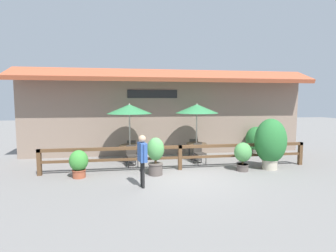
{
  "coord_description": "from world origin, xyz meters",
  "views": [
    {
      "loc": [
        -2.02,
        -8.73,
        2.66
      ],
      "look_at": [
        -0.38,
        1.6,
        1.66
      ],
      "focal_mm": 28.0,
      "sensor_mm": 36.0,
      "label": 1
    }
  ],
  "objects": [
    {
      "name": "potted_plant_entrance_palm",
      "position": [
        -1.01,
        0.48,
        0.74
      ],
      "size": [
        0.62,
        0.56,
        1.36
      ],
      "color": "#564C47",
      "rests_on": "ground"
    },
    {
      "name": "dining_table_middle",
      "position": [
        1.08,
        2.62,
        0.61
      ],
      "size": [
        0.92,
        0.92,
        0.76
      ],
      "color": "#4C3826",
      "rests_on": "ground"
    },
    {
      "name": "pedestrian",
      "position": [
        -1.56,
        -0.83,
        1.05
      ],
      "size": [
        0.29,
        0.56,
        1.63
      ],
      "rotation": [
        0.0,
        0.0,
        -1.35
      ],
      "color": "black",
      "rests_on": "ground"
    },
    {
      "name": "potted_plant_broad_leaf",
      "position": [
        3.49,
        0.58,
        1.07
      ],
      "size": [
        1.23,
        1.11,
        1.98
      ],
      "color": "#B7AD99",
      "rests_on": "ground"
    },
    {
      "name": "potted_plant_corner_fern",
      "position": [
        2.32,
        0.49,
        0.63
      ],
      "size": [
        0.67,
        0.6,
        1.1
      ],
      "color": "#564C47",
      "rests_on": "ground"
    },
    {
      "name": "potted_plant_tall_tropical",
      "position": [
        4.46,
        3.55,
        0.76
      ],
      "size": [
        1.06,
        0.95,
        1.37
      ],
      "color": "#B7AD99",
      "rests_on": "ground"
    },
    {
      "name": "potted_plant_small_flowering",
      "position": [
        -3.69,
        0.55,
        0.52
      ],
      "size": [
        0.64,
        0.58,
        0.97
      ],
      "color": "#9E4C33",
      "rests_on": "ground"
    },
    {
      "name": "chair_middle_streetside",
      "position": [
        1.01,
        1.92,
        0.49
      ],
      "size": [
        0.51,
        0.51,
        0.87
      ],
      "rotation": [
        0.0,
        0.0,
        0.25
      ],
      "color": "#332D28",
      "rests_on": "ground"
    },
    {
      "name": "ground_plane",
      "position": [
        0.0,
        0.0,
        0.0
      ],
      "size": [
        60.0,
        60.0,
        0.0
      ],
      "primitive_type": "plane",
      "color": "slate"
    },
    {
      "name": "patio_umbrella_near",
      "position": [
        -1.9,
        2.62,
        2.31
      ],
      "size": [
        1.92,
        1.92,
        2.55
      ],
      "color": "#B7B2A8",
      "rests_on": "ground"
    },
    {
      "name": "chair_near_wallside",
      "position": [
        -1.84,
        3.35,
        0.49
      ],
      "size": [
        0.46,
        0.46,
        0.87
      ],
      "rotation": [
        0.0,
        0.0,
        3.23
      ],
      "color": "#332D28",
      "rests_on": "ground"
    },
    {
      "name": "building_facade",
      "position": [
        -0.0,
        4.1,
        2.16
      ],
      "size": [
        14.28,
        1.49,
        4.23
      ],
      "color": "gray",
      "rests_on": "ground"
    },
    {
      "name": "chair_middle_wallside",
      "position": [
        1.12,
        3.32,
        0.49
      ],
      "size": [
        0.49,
        0.49,
        0.87
      ],
      "rotation": [
        0.0,
        0.0,
        2.97
      ],
      "color": "#332D28",
      "rests_on": "ground"
    },
    {
      "name": "patio_railing",
      "position": [
        0.0,
        1.05,
        0.7
      ],
      "size": [
        10.4,
        0.14,
        0.95
      ],
      "color": "brown",
      "rests_on": "ground"
    },
    {
      "name": "patio_umbrella_middle",
      "position": [
        1.08,
        2.62,
        2.31
      ],
      "size": [
        1.92,
        1.92,
        2.55
      ],
      "color": "#B7B2A8",
      "rests_on": "ground"
    },
    {
      "name": "chair_near_streetside",
      "position": [
        -1.84,
        1.89,
        0.49
      ],
      "size": [
        0.49,
        0.49,
        0.87
      ],
      "rotation": [
        0.0,
        0.0,
        0.2
      ],
      "color": "#332D28",
      "rests_on": "ground"
    },
    {
      "name": "dining_table_near",
      "position": [
        -1.9,
        2.62,
        0.61
      ],
      "size": [
        0.92,
        0.92,
        0.76
      ],
      "color": "#4C3826",
      "rests_on": "ground"
    }
  ]
}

